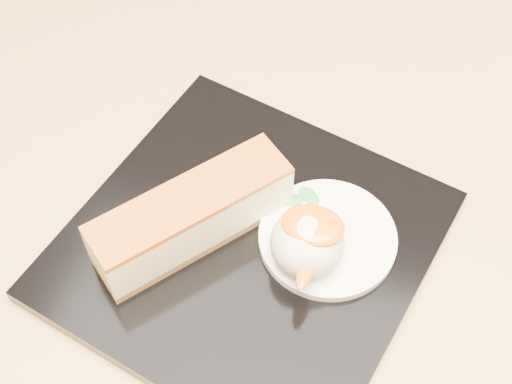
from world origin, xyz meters
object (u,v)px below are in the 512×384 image
(cheesecake, at_px, (192,216))
(ice_cream_scoop, at_px, (307,243))
(table, at_px, (337,269))
(dessert_plate, at_px, (248,245))

(cheesecake, relative_size, ice_cream_scoop, 2.68)
(table, height_order, ice_cream_scoop, ice_cream_scoop)
(ice_cream_scoop, bearing_deg, dessert_plate, 172.87)
(dessert_plate, distance_m, cheesecake, 0.04)
(table, relative_size, ice_cream_scoop, 17.34)
(table, bearing_deg, cheesecake, -133.47)
(cheesecake, xyz_separation_m, ice_cream_scoop, (0.08, 0.00, 0.00))
(table, height_order, dessert_plate, dessert_plate)
(ice_cream_scoop, bearing_deg, table, 80.58)
(cheesecake, bearing_deg, table, -3.22)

